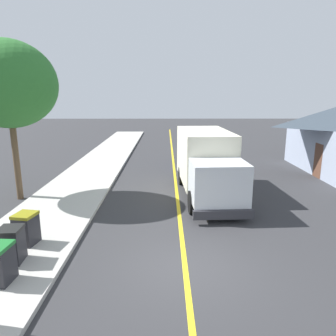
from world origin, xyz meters
TOP-DOWN VIEW (x-y plane):
  - ground_plane at (0.00, 0.00)m, footprint 120.00×120.00m
  - sidewalk_curb at (-5.40, 4.00)m, footprint 3.60×60.00m
  - centre_line_yellow at (0.00, 10.00)m, footprint 0.16×56.00m
  - box_truck at (1.48, 6.90)m, footprint 2.77×7.30m
  - parked_car_near at (2.00, 13.37)m, footprint 1.98×4.47m
  - parked_car_mid at (2.02, 19.27)m, footprint 1.80×4.40m
  - trash_bin_middle at (-5.12, 0.05)m, footprint 0.67×0.75m
  - trash_bin_back at (-5.18, 1.19)m, footprint 0.75×0.82m
  - street_tree_near at (-7.74, 6.28)m, footprint 4.40×4.40m

SIDE VIEW (x-z plane):
  - ground_plane at x=0.00m, z-range 0.00..0.00m
  - centre_line_yellow at x=0.00m, z-range 0.00..0.01m
  - sidewalk_curb at x=-5.40m, z-range 0.00..0.15m
  - trash_bin_middle at x=-5.12m, z-range 0.15..1.21m
  - trash_bin_back at x=-5.18m, z-range 0.15..1.21m
  - parked_car_near at x=2.00m, z-range -0.04..1.63m
  - parked_car_mid at x=2.02m, z-range -0.04..1.63m
  - box_truck at x=1.48m, z-range 0.17..3.37m
  - street_tree_near at x=-7.74m, z-range 1.72..9.16m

